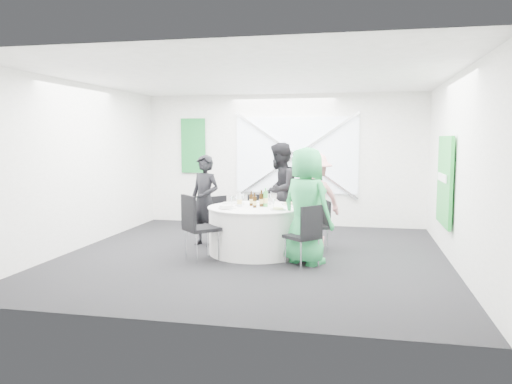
% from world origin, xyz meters
% --- Properties ---
extents(floor, '(6.00, 6.00, 0.00)m').
position_xyz_m(floor, '(0.00, 0.00, 0.00)').
color(floor, black).
rests_on(floor, ground).
extents(ceiling, '(6.00, 6.00, 0.00)m').
position_xyz_m(ceiling, '(0.00, 0.00, 2.80)').
color(ceiling, silver).
rests_on(ceiling, wall_back).
extents(wall_back, '(6.00, 0.00, 6.00)m').
position_xyz_m(wall_back, '(0.00, 3.00, 1.40)').
color(wall_back, silver).
rests_on(wall_back, floor).
extents(wall_front, '(6.00, 0.00, 6.00)m').
position_xyz_m(wall_front, '(0.00, -3.00, 1.40)').
color(wall_front, silver).
rests_on(wall_front, floor).
extents(wall_left, '(0.00, 6.00, 6.00)m').
position_xyz_m(wall_left, '(-3.00, 0.00, 1.40)').
color(wall_left, silver).
rests_on(wall_left, floor).
extents(wall_right, '(0.00, 6.00, 6.00)m').
position_xyz_m(wall_right, '(3.00, 0.00, 1.40)').
color(wall_right, silver).
rests_on(wall_right, floor).
extents(window_panel, '(2.60, 0.03, 1.60)m').
position_xyz_m(window_panel, '(0.30, 2.96, 1.50)').
color(window_panel, silver).
rests_on(window_panel, wall_back).
extents(window_brace_a, '(2.63, 0.05, 1.84)m').
position_xyz_m(window_brace_a, '(0.30, 2.92, 1.50)').
color(window_brace_a, silver).
rests_on(window_brace_a, window_panel).
extents(window_brace_b, '(2.63, 0.05, 1.84)m').
position_xyz_m(window_brace_b, '(0.30, 2.92, 1.50)').
color(window_brace_b, silver).
rests_on(window_brace_b, window_panel).
extents(green_banner, '(0.55, 0.04, 1.20)m').
position_xyz_m(green_banner, '(-2.00, 2.95, 1.70)').
color(green_banner, '#13622D').
rests_on(green_banner, wall_back).
extents(green_sign, '(0.05, 1.20, 1.40)m').
position_xyz_m(green_sign, '(2.94, 0.60, 1.20)').
color(green_sign, green).
rests_on(green_sign, wall_right).
extents(banquet_table, '(1.56, 1.56, 0.76)m').
position_xyz_m(banquet_table, '(0.00, 0.20, 0.38)').
color(banquet_table, silver).
rests_on(banquet_table, floor).
extents(chair_back, '(0.44, 0.45, 0.84)m').
position_xyz_m(chair_back, '(-0.19, 1.20, 0.49)').
color(chair_back, black).
rests_on(chair_back, floor).
extents(chair_back_left, '(0.53, 0.53, 0.83)m').
position_xyz_m(chair_back_left, '(-0.79, 0.91, 0.48)').
color(chair_back_left, black).
rests_on(chair_back_left, floor).
extents(chair_back_right, '(0.49, 0.49, 0.84)m').
position_xyz_m(chair_back_right, '(1.01, 0.57, 0.49)').
color(chair_back_right, black).
rests_on(chair_back_right, floor).
extents(chair_front_right, '(0.59, 0.59, 0.92)m').
position_xyz_m(chair_front_right, '(0.90, -0.59, 0.54)').
color(chair_front_right, black).
rests_on(chair_front_right, floor).
extents(chair_front_left, '(0.65, 0.65, 1.02)m').
position_xyz_m(chair_front_left, '(-0.76, -0.55, 0.60)').
color(chair_front_left, black).
rests_on(chair_front_left, floor).
extents(person_man_back_left, '(0.67, 0.56, 1.58)m').
position_xyz_m(person_man_back_left, '(-0.99, 0.58, 0.79)').
color(person_man_back_left, black).
rests_on(person_man_back_left, floor).
extents(person_man_back, '(0.59, 0.93, 1.79)m').
position_xyz_m(person_man_back, '(0.18, 1.46, 0.89)').
color(person_man_back, black).
rests_on(person_man_back, floor).
extents(person_woman_pink, '(1.12, 1.03, 1.61)m').
position_xyz_m(person_woman_pink, '(0.88, 0.90, 0.81)').
color(person_woman_pink, pink).
rests_on(person_woman_pink, floor).
extents(person_woman_green, '(1.01, 0.91, 1.74)m').
position_xyz_m(person_woman_green, '(0.87, -0.33, 0.87)').
color(person_woman_green, '#29974F').
rests_on(person_woman_green, floor).
extents(plate_back, '(0.29, 0.29, 0.01)m').
position_xyz_m(plate_back, '(0.05, 0.74, 0.77)').
color(plate_back, silver).
rests_on(plate_back, banquet_table).
extents(plate_back_left, '(0.28, 0.28, 0.01)m').
position_xyz_m(plate_back_left, '(-0.51, 0.52, 0.77)').
color(plate_back_left, silver).
rests_on(plate_back_left, banquet_table).
extents(plate_back_right, '(0.25, 0.25, 0.04)m').
position_xyz_m(plate_back_right, '(0.50, 0.55, 0.78)').
color(plate_back_right, silver).
rests_on(plate_back_right, banquet_table).
extents(plate_front_right, '(0.25, 0.25, 0.04)m').
position_xyz_m(plate_front_right, '(0.41, -0.11, 0.78)').
color(plate_front_right, silver).
rests_on(plate_front_right, banquet_table).
extents(plate_front_left, '(0.27, 0.27, 0.01)m').
position_xyz_m(plate_front_left, '(-0.41, -0.09, 0.77)').
color(plate_front_left, silver).
rests_on(plate_front_left, banquet_table).
extents(napkin, '(0.20, 0.20, 0.05)m').
position_xyz_m(napkin, '(-0.40, -0.18, 0.80)').
color(napkin, silver).
rests_on(napkin, plate_front_left).
extents(beer_bottle_a, '(0.06, 0.06, 0.25)m').
position_xyz_m(beer_bottle_a, '(-0.10, 0.30, 0.86)').
color(beer_bottle_a, '#3A210A').
rests_on(beer_bottle_a, banquet_table).
extents(beer_bottle_b, '(0.06, 0.06, 0.27)m').
position_xyz_m(beer_bottle_b, '(0.06, 0.32, 0.86)').
color(beer_bottle_b, '#3A210A').
rests_on(beer_bottle_b, banquet_table).
extents(beer_bottle_c, '(0.06, 0.06, 0.28)m').
position_xyz_m(beer_bottle_c, '(0.08, 0.23, 0.87)').
color(beer_bottle_c, '#3A210A').
rests_on(beer_bottle_c, banquet_table).
extents(beer_bottle_d, '(0.06, 0.06, 0.25)m').
position_xyz_m(beer_bottle_d, '(0.00, 0.09, 0.85)').
color(beer_bottle_d, '#3A210A').
rests_on(beer_bottle_d, banquet_table).
extents(green_water_bottle, '(0.08, 0.08, 0.31)m').
position_xyz_m(green_water_bottle, '(0.15, 0.25, 0.88)').
color(green_water_bottle, green).
rests_on(green_water_bottle, banquet_table).
extents(clear_water_bottle, '(0.08, 0.08, 0.27)m').
position_xyz_m(clear_water_bottle, '(-0.26, 0.13, 0.86)').
color(clear_water_bottle, silver).
rests_on(clear_water_bottle, banquet_table).
extents(wine_glass_a, '(0.07, 0.07, 0.17)m').
position_xyz_m(wine_glass_a, '(-0.31, 0.34, 0.88)').
color(wine_glass_a, white).
rests_on(wine_glass_a, banquet_table).
extents(wine_glass_b, '(0.07, 0.07, 0.17)m').
position_xyz_m(wine_glass_b, '(0.33, -0.04, 0.88)').
color(wine_glass_b, white).
rests_on(wine_glass_b, banquet_table).
extents(wine_glass_c, '(0.07, 0.07, 0.17)m').
position_xyz_m(wine_glass_c, '(-0.27, 0.47, 0.88)').
color(wine_glass_c, white).
rests_on(wine_glass_c, banquet_table).
extents(wine_glass_d, '(0.07, 0.07, 0.17)m').
position_xyz_m(wine_glass_d, '(-0.34, 0.27, 0.88)').
color(wine_glass_d, white).
rests_on(wine_glass_d, banquet_table).
extents(wine_glass_e, '(0.07, 0.07, 0.17)m').
position_xyz_m(wine_glass_e, '(0.17, 0.55, 0.88)').
color(wine_glass_e, white).
rests_on(wine_glass_e, banquet_table).
extents(wine_glass_f, '(0.07, 0.07, 0.17)m').
position_xyz_m(wine_glass_f, '(-0.38, 0.13, 0.88)').
color(wine_glass_f, white).
rests_on(wine_glass_f, banquet_table).
extents(fork_a, '(0.12, 0.12, 0.01)m').
position_xyz_m(fork_a, '(-0.51, -0.07, 0.76)').
color(fork_a, silver).
rests_on(fork_a, banquet_table).
extents(knife_a, '(0.11, 0.12, 0.01)m').
position_xyz_m(knife_a, '(-0.31, -0.29, 0.76)').
color(knife_a, silver).
rests_on(knife_a, banquet_table).
extents(fork_b, '(0.08, 0.14, 0.01)m').
position_xyz_m(fork_b, '(0.57, 0.28, 0.76)').
color(fork_b, silver).
rests_on(fork_b, banquet_table).
extents(knife_b, '(0.09, 0.14, 0.01)m').
position_xyz_m(knife_b, '(0.38, 0.64, 0.76)').
color(knife_b, silver).
rests_on(knife_b, banquet_table).
extents(fork_c, '(0.15, 0.02, 0.01)m').
position_xyz_m(fork_c, '(0.13, 0.76, 0.76)').
color(fork_c, silver).
rests_on(fork_c, banquet_table).
extents(knife_c, '(0.15, 0.03, 0.01)m').
position_xyz_m(knife_c, '(-0.11, 0.76, 0.76)').
color(knife_c, silver).
rests_on(knife_c, banquet_table).
extents(fork_d, '(0.10, 0.13, 0.01)m').
position_xyz_m(fork_d, '(-0.36, 0.65, 0.76)').
color(fork_d, silver).
rests_on(fork_d, banquet_table).
extents(knife_d, '(0.08, 0.14, 0.01)m').
position_xyz_m(knife_d, '(-0.57, 0.31, 0.76)').
color(knife_d, silver).
rests_on(knife_d, banquet_table).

